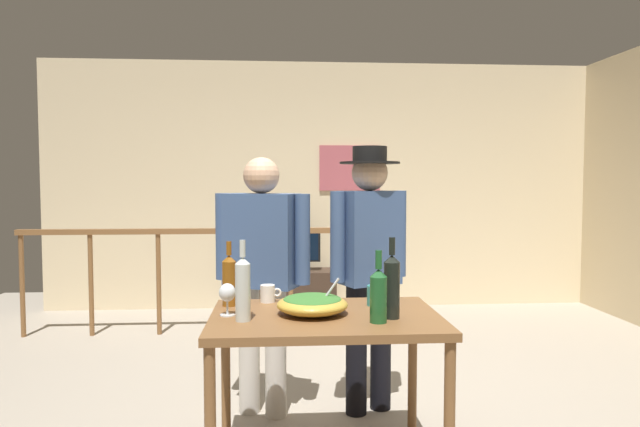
{
  "coord_description": "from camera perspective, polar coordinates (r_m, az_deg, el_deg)",
  "views": [
    {
      "loc": [
        -0.49,
        -3.43,
        1.44
      ],
      "look_at": [
        -0.27,
        -0.36,
        1.27
      ],
      "focal_mm": 31.64,
      "sensor_mm": 36.0,
      "label": 1
    }
  ],
  "objects": [
    {
      "name": "framed_picture",
      "position": [
        6.43,
        3.03,
        4.62
      ],
      "size": [
        0.69,
        0.03,
        0.51
      ],
      "primitive_type": "cube",
      "color": "#AE525C"
    },
    {
      "name": "serving_table",
      "position": [
        2.81,
        0.54,
        -11.98
      ],
      "size": [
        1.12,
        0.77,
        0.79
      ],
      "color": "brown",
      "rests_on": "ground_plane"
    },
    {
      "name": "wine_bottle_clear",
      "position": [
        2.66,
        -7.82,
        -7.43
      ],
      "size": [
        0.07,
        0.07,
        0.38
      ],
      "color": "silver",
      "rests_on": "serving_table"
    },
    {
      "name": "wine_bottle_green",
      "position": [
        2.63,
        5.93,
        -8.1
      ],
      "size": [
        0.08,
        0.08,
        0.33
      ],
      "color": "#1E5628",
      "rests_on": "serving_table"
    },
    {
      "name": "wine_glass",
      "position": [
        2.78,
        -9.36,
        -8.02
      ],
      "size": [
        0.08,
        0.08,
        0.16
      ],
      "color": "silver",
      "rests_on": "serving_table"
    },
    {
      "name": "stair_railing",
      "position": [
        5.4,
        -7.58,
        -5.06
      ],
      "size": [
        3.19,
        0.1,
        1.05
      ],
      "color": "brown",
      "rests_on": "ground_plane"
    },
    {
      "name": "tv_console",
      "position": [
        6.21,
        -2.64,
        -7.91
      ],
      "size": [
        0.9,
        0.4,
        0.47
      ],
      "primitive_type": "cube",
      "color": "#38281E",
      "rests_on": "ground_plane"
    },
    {
      "name": "back_wall",
      "position": [
        6.46,
        0.28,
        2.83
      ],
      "size": [
        6.24,
        0.1,
        2.78
      ],
      "primitive_type": "cube",
      "color": "beige",
      "rests_on": "ground_plane"
    },
    {
      "name": "flat_screen_tv",
      "position": [
        6.1,
        -2.65,
        -3.36
      ],
      "size": [
        0.57,
        0.12,
        0.45
      ],
      "color": "black",
      "rests_on": "tv_console"
    },
    {
      "name": "person_standing_right",
      "position": [
        3.51,
        4.99,
        -4.32
      ],
      "size": [
        0.5,
        0.37,
        1.65
      ],
      "rotation": [
        0.0,
        0.0,
        3.55
      ],
      "color": "black",
      "rests_on": "ground_plane"
    },
    {
      "name": "mug_teal",
      "position": [
        2.99,
        5.64,
        -8.25
      ],
      "size": [
        0.12,
        0.09,
        0.11
      ],
      "color": "teal",
      "rests_on": "serving_table"
    },
    {
      "name": "person_standing_left",
      "position": [
        3.47,
        -5.9,
        -5.0
      ],
      "size": [
        0.58,
        0.38,
        1.59
      ],
      "rotation": [
        0.0,
        0.0,
        2.73
      ],
      "color": "beige",
      "rests_on": "ground_plane"
    },
    {
      "name": "salad_bowl",
      "position": [
        2.79,
        -0.78,
        -9.08
      ],
      "size": [
        0.35,
        0.35,
        0.18
      ],
      "color": "gold",
      "rests_on": "serving_table"
    },
    {
      "name": "mug_white",
      "position": [
        3.07,
        -5.28,
        -8.06
      ],
      "size": [
        0.11,
        0.08,
        0.09
      ],
      "color": "white",
      "rests_on": "serving_table"
    },
    {
      "name": "wine_bottle_amber",
      "position": [
        2.99,
        -9.17,
        -6.59
      ],
      "size": [
        0.07,
        0.07,
        0.34
      ],
      "color": "brown",
      "rests_on": "serving_table"
    },
    {
      "name": "wine_bottle_dark",
      "position": [
        2.71,
        7.27,
        -7.2
      ],
      "size": [
        0.08,
        0.08,
        0.39
      ],
      "color": "black",
      "rests_on": "serving_table"
    },
    {
      "name": "ground_plane",
      "position": [
        3.75,
        3.97,
        -19.33
      ],
      "size": [
        8.11,
        8.11,
        0.0
      ],
      "primitive_type": "plane",
      "color": "#9E9384"
    }
  ]
}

